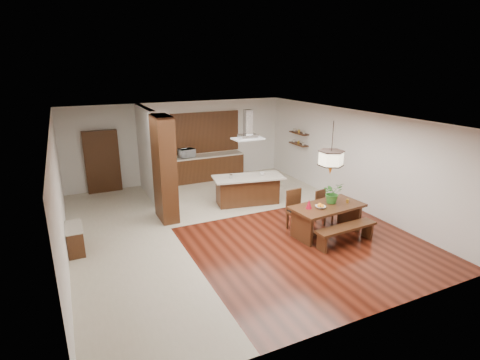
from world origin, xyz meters
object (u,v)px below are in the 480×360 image
foliage_plant (332,193)px  microwave (187,153)px  pendant_lantern (332,148)px  range_hood (248,125)px  dining_chair_left (298,211)px  fruit_bowl (320,207)px  dining_chair_right (325,207)px  dining_table (327,213)px  dining_bench (346,235)px  island_cup (262,174)px  hallway_console (75,239)px  kitchen_island (248,190)px

foliage_plant → microwave: size_ratio=0.99×
pendant_lantern → range_hood: bearing=106.6°
dining_chair_left → fruit_bowl: dining_chair_left is taller
dining_chair_right → range_hood: range_hood is taller
foliage_plant → fruit_bowl: (-0.49, -0.18, -0.24)m
dining_table → dining_bench: bearing=-84.7°
range_hood → island_cup: 1.59m
dining_table → microwave: bearing=108.0°
hallway_console → microwave: microwave is taller
dining_bench → foliage_plant: bearing=79.2°
pendant_lantern → microwave: (-1.85, 5.71, -1.14)m
range_hood → kitchen_island: bearing=-90.0°
dining_bench → dining_chair_left: size_ratio=1.58×
dining_table → pendant_lantern: 1.67m
island_cup → fruit_bowl: bearing=-87.4°
fruit_bowl → hallway_console: bearing=162.2°
dining_chair_left → dining_chair_right: size_ratio=1.19×
pendant_lantern → kitchen_island: bearing=106.6°
dining_chair_right → pendant_lantern: bearing=-135.6°
microwave → dining_bench: bearing=-84.4°
dining_chair_left → island_cup: bearing=83.1°
dining_bench → range_hood: bearing=104.5°
dining_chair_left → fruit_bowl: 0.70m
kitchen_island → island_cup: bearing=-4.5°
hallway_console → dining_bench: (5.89, -2.38, -0.08)m
dining_bench → pendant_lantern: pendant_lantern is taller
hallway_console → dining_chair_right: 6.34m
dining_chair_right → fruit_bowl: size_ratio=3.55×
dining_chair_left → foliage_plant: bearing=-34.0°
fruit_bowl → kitchen_island: (-0.56, 2.89, -0.35)m
pendant_lantern → dining_bench: bearing=-84.7°
island_cup → kitchen_island: bearing=165.2°
dining_chair_left → hallway_console: bearing=163.5°
fruit_bowl → microwave: bearing=105.2°
dining_table → range_hood: range_hood is taller
foliage_plant → hallway_console: bearing=165.1°
kitchen_island → island_cup: island_cup is taller
hallway_console → pendant_lantern: (5.83, -1.71, 1.93)m
hallway_console → foliage_plant: size_ratio=1.62×
pendant_lantern → foliage_plant: size_ratio=2.41×
dining_table → fruit_bowl: 0.38m
hallway_console → dining_table: bearing=-16.3°
dining_chair_left → island_cup: size_ratio=8.13×
dining_chair_left → dining_chair_right: bearing=1.3°
dining_chair_left → dining_bench: bearing=-68.1°
island_cup → microwave: bearing=115.7°
foliage_plant → dining_chair_left: bearing=149.9°
dining_bench → dining_chair_right: bearing=74.7°
dining_table → microwave: (-1.85, 5.71, 0.53)m
fruit_bowl → dining_chair_left: bearing=111.4°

